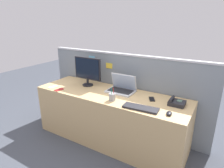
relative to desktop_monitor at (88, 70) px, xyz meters
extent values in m
plane|color=#424751|center=(0.47, -0.11, -0.96)|extent=(10.00, 10.00, 0.00)
cube|color=tan|center=(0.47, -0.11, -0.60)|extent=(2.15, 0.69, 0.72)
cube|color=gray|center=(0.47, 0.27, -0.37)|extent=(2.62, 0.06, 1.19)
cube|color=#B7BAC1|center=(0.47, 0.27, 0.24)|extent=(2.62, 0.07, 0.02)
cube|color=beige|center=(-0.35, 0.24, 0.09)|extent=(0.08, 0.01, 0.07)
cube|color=#66ADD1|center=(-0.09, 0.24, 0.13)|extent=(0.12, 0.01, 0.07)
cube|color=yellow|center=(0.23, 0.24, 0.04)|extent=(0.11, 0.01, 0.08)
cylinder|color=black|center=(0.00, -0.01, -0.23)|extent=(0.16, 0.16, 0.02)
cylinder|color=black|center=(0.00, -0.01, -0.18)|extent=(0.04, 0.04, 0.10)
cube|color=black|center=(0.00, 0.00, 0.02)|extent=(0.45, 0.03, 0.33)
cube|color=black|center=(0.00, -0.01, 0.02)|extent=(0.42, 0.01, 0.30)
cube|color=silver|center=(0.56, 0.00, -0.23)|extent=(0.38, 0.26, 0.02)
cube|color=black|center=(0.56, 0.01, -0.22)|extent=(0.34, 0.19, 0.00)
cube|color=silver|center=(0.56, 0.10, -0.11)|extent=(0.38, 0.07, 0.22)
cube|color=#9EB2D1|center=(0.56, 0.09, -0.12)|extent=(0.35, 0.06, 0.20)
cube|color=#232328|center=(1.34, -0.02, -0.22)|extent=(0.18, 0.17, 0.05)
cube|color=#4C6B5B|center=(1.36, 0.00, -0.19)|extent=(0.06, 0.06, 0.01)
cylinder|color=#232328|center=(1.27, -0.02, -0.18)|extent=(0.04, 0.15, 0.04)
cube|color=#232328|center=(1.01, -0.34, -0.23)|extent=(0.41, 0.17, 0.02)
ellipsoid|color=black|center=(1.33, -0.32, -0.23)|extent=(0.08, 0.11, 0.03)
cylinder|color=#99999E|center=(0.61, -0.31, -0.20)|extent=(0.08, 0.08, 0.09)
cylinder|color=blue|center=(0.61, -0.31, -0.15)|extent=(0.02, 0.02, 0.12)
cylinder|color=#238438|center=(0.61, -0.32, -0.14)|extent=(0.01, 0.02, 0.14)
cylinder|color=red|center=(0.63, -0.30, -0.14)|extent=(0.02, 0.03, 0.13)
cube|color=#B22323|center=(-0.23, -0.38, -0.24)|extent=(0.08, 0.14, 0.01)
cube|color=black|center=(1.03, -0.02, -0.24)|extent=(0.12, 0.15, 0.01)
cube|color=silver|center=(-0.39, -0.35, -0.24)|extent=(0.10, 0.15, 0.01)
camera|label=1|loc=(1.75, -2.19, 0.72)|focal=30.82mm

